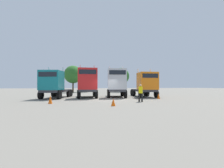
# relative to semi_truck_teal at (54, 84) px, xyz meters

# --- Properties ---
(ground) EXTENTS (200.00, 200.00, 0.00)m
(ground) POSITION_rel_semi_truck_teal_xyz_m (6.43, -3.16, -1.80)
(ground) COLOR slate
(semi_truck_teal) EXTENTS (3.83, 6.66, 4.05)m
(semi_truck_teal) POSITION_rel_semi_truck_teal_xyz_m (0.00, 0.00, 0.00)
(semi_truck_teal) COLOR #333338
(semi_truck_teal) RESTS_ON ground
(semi_truck_red) EXTENTS (2.75, 5.78, 4.44)m
(semi_truck_red) POSITION_rel_semi_truck_teal_xyz_m (4.21, -0.03, 0.19)
(semi_truck_red) COLOR #333338
(semi_truck_red) RESTS_ON ground
(semi_truck_silver) EXTENTS (3.55, 6.36, 4.43)m
(semi_truck_silver) POSITION_rel_semi_truck_teal_xyz_m (8.20, -0.03, 0.22)
(semi_truck_silver) COLOR #333338
(semi_truck_silver) RESTS_ON ground
(semi_truck_orange) EXTENTS (3.10, 6.07, 4.05)m
(semi_truck_orange) POSITION_rel_semi_truck_teal_xyz_m (12.37, -0.43, 0.00)
(semi_truck_orange) COLOR #333338
(semi_truck_orange) RESTS_ON ground
(visitor_in_hivis) EXTENTS (0.54, 0.54, 1.75)m
(visitor_in_hivis) POSITION_rel_semi_truck_teal_xyz_m (9.13, -6.25, -0.79)
(visitor_in_hivis) COLOR black
(visitor_in_hivis) RESTS_ON ground
(traffic_cone_near) EXTENTS (0.36, 0.36, 0.73)m
(traffic_cone_near) POSITION_rel_semi_truck_teal_xyz_m (12.70, -3.40, -1.44)
(traffic_cone_near) COLOR #F2590C
(traffic_cone_near) RESTS_ON ground
(traffic_cone_mid) EXTENTS (0.36, 0.36, 0.74)m
(traffic_cone_mid) POSITION_rel_semi_truck_teal_xyz_m (0.58, -6.11, -1.43)
(traffic_cone_mid) COLOR #F2590C
(traffic_cone_mid) RESTS_ON ground
(traffic_cone_far) EXTENTS (0.36, 0.36, 0.59)m
(traffic_cone_far) POSITION_rel_semi_truck_teal_xyz_m (5.71, -8.88, -1.51)
(traffic_cone_far) COLOR #F2590C
(traffic_cone_far) RESTS_ON ground
(oak_far_left) EXTENTS (4.34, 4.34, 6.59)m
(oak_far_left) POSITION_rel_semi_truck_teal_xyz_m (1.80, 18.31, 2.61)
(oak_far_left) COLOR #4C3823
(oak_far_left) RESTS_ON ground
(oak_far_centre) EXTENTS (3.69, 3.69, 6.31)m
(oak_far_centre) POSITION_rel_semi_truck_teal_xyz_m (5.06, 20.32, 2.64)
(oak_far_centre) COLOR #4C3823
(oak_far_centre) RESTS_ON ground
(oak_far_right) EXTENTS (4.23, 4.23, 6.29)m
(oak_far_right) POSITION_rel_semi_truck_teal_xyz_m (13.91, 17.85, 2.36)
(oak_far_right) COLOR #4C3823
(oak_far_right) RESTS_ON ground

